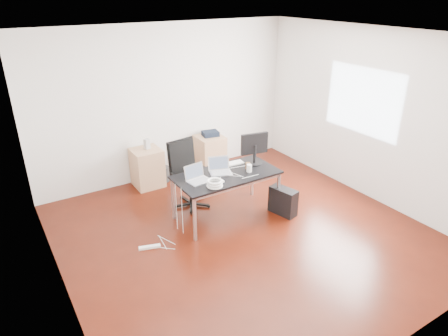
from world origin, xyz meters
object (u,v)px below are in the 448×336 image
filing_cabinet_right (210,153)px  desk (226,177)px  pc_tower (283,201)px  filing_cabinet_left (147,168)px  office_chair (187,171)px

filing_cabinet_right → desk: bearing=-111.8°
filing_cabinet_right → pc_tower: bearing=-86.3°
filing_cabinet_left → office_chair: bearing=-73.0°
desk → office_chair: size_ratio=1.48×
pc_tower → filing_cabinet_right: bearing=80.2°
filing_cabinet_right → pc_tower: (0.13, -2.08, -0.13)m
filing_cabinet_left → filing_cabinet_right: bearing=0.0°
pc_tower → filing_cabinet_left: bearing=111.2°
desk → filing_cabinet_right: 1.82m
filing_cabinet_right → filing_cabinet_left: bearing=180.0°
office_chair → filing_cabinet_right: size_ratio=1.54×
filing_cabinet_left → filing_cabinet_right: same height
filing_cabinet_left → pc_tower: filing_cabinet_left is taller
office_chair → filing_cabinet_left: (-0.31, 1.00, -0.26)m
desk → pc_tower: 1.01m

